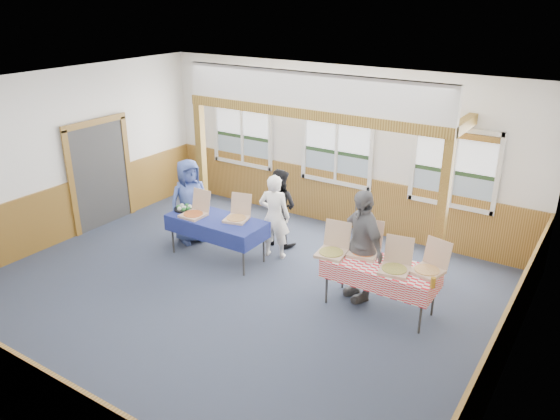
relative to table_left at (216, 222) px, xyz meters
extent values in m
plane|color=#252E3D|center=(1.04, -0.95, -0.70)|extent=(8.00, 8.00, 0.00)
plane|color=white|center=(1.04, -0.95, 2.50)|extent=(8.00, 8.00, 0.00)
plane|color=silver|center=(1.04, 2.55, 0.90)|extent=(8.00, 0.00, 8.00)
plane|color=silver|center=(1.04, -4.45, 0.90)|extent=(8.00, 0.00, 8.00)
plane|color=silver|center=(-2.96, -0.95, 0.90)|extent=(0.00, 8.00, 8.00)
plane|color=silver|center=(5.04, -0.95, 0.90)|extent=(0.00, 8.00, 8.00)
cube|color=brown|center=(1.04, 2.52, -0.15)|extent=(7.98, 0.05, 1.10)
cube|color=brown|center=(1.04, -4.43, -0.15)|extent=(7.98, 0.05, 1.10)
cube|color=brown|center=(-2.94, -0.95, -0.15)|extent=(0.05, 6.98, 1.10)
cube|color=brown|center=(5.01, -0.95, -0.15)|extent=(0.05, 6.98, 1.10)
cube|color=#313131|center=(-2.92, -0.05, 0.35)|extent=(0.06, 1.30, 2.10)
cube|color=silver|center=(-1.26, 2.49, 0.21)|extent=(1.52, 0.05, 0.08)
cube|color=silver|center=(-1.26, 2.49, 1.59)|extent=(1.52, 0.05, 0.08)
cube|color=silver|center=(-2.00, 2.49, 0.90)|extent=(0.08, 0.05, 1.46)
cube|color=silver|center=(-0.52, 2.49, 0.90)|extent=(0.08, 0.05, 1.46)
cube|color=silver|center=(-1.26, 2.49, 0.90)|extent=(0.05, 0.05, 1.30)
cube|color=gray|center=(-1.26, 2.53, 0.51)|extent=(1.40, 0.02, 0.52)
cube|color=#1D341A|center=(-1.26, 2.53, 0.81)|extent=(1.40, 0.02, 0.08)
cube|color=silver|center=(-1.26, 2.53, 1.20)|extent=(1.40, 0.02, 0.70)
cube|color=brown|center=(-1.26, 2.47, 1.49)|extent=(1.40, 0.07, 0.10)
cube|color=silver|center=(1.04, 2.49, 0.21)|extent=(1.52, 0.05, 0.08)
cube|color=silver|center=(1.04, 2.49, 1.59)|extent=(1.52, 0.05, 0.08)
cube|color=silver|center=(0.30, 2.49, 0.90)|extent=(0.08, 0.05, 1.46)
cube|color=silver|center=(1.78, 2.49, 0.90)|extent=(0.08, 0.05, 1.46)
cube|color=silver|center=(1.04, 2.49, 0.90)|extent=(0.05, 0.05, 1.30)
cube|color=gray|center=(1.04, 2.53, 0.51)|extent=(1.40, 0.02, 0.52)
cube|color=#1D341A|center=(1.04, 2.53, 0.81)|extent=(1.40, 0.02, 0.08)
cube|color=silver|center=(1.04, 2.53, 1.20)|extent=(1.40, 0.02, 0.70)
cube|color=brown|center=(1.04, 2.47, 1.49)|extent=(1.40, 0.07, 0.10)
cube|color=silver|center=(3.34, 2.49, 0.21)|extent=(1.52, 0.05, 0.08)
cube|color=silver|center=(3.34, 2.49, 1.59)|extent=(1.52, 0.05, 0.08)
cube|color=silver|center=(2.60, 2.49, 0.90)|extent=(0.08, 0.05, 1.46)
cube|color=silver|center=(4.08, 2.49, 0.90)|extent=(0.08, 0.05, 1.46)
cube|color=silver|center=(3.34, 2.49, 0.90)|extent=(0.05, 0.05, 1.30)
cube|color=gray|center=(3.34, 2.53, 0.51)|extent=(1.40, 0.02, 0.52)
cube|color=#1D341A|center=(3.34, 2.53, 0.81)|extent=(1.40, 0.02, 0.08)
cube|color=silver|center=(3.34, 2.53, 1.20)|extent=(1.40, 0.02, 0.70)
cube|color=brown|center=(3.34, 2.47, 1.49)|extent=(1.40, 0.07, 0.10)
cube|color=brown|center=(-1.46, 1.35, 0.50)|extent=(0.15, 0.15, 2.40)
cube|color=brown|center=(3.54, 1.35, 0.50)|extent=(0.15, 0.15, 2.40)
cube|color=brown|center=(1.04, 1.35, 1.79)|extent=(5.15, 0.18, 0.18)
cylinder|color=#313131|center=(-0.80, -0.30, -0.33)|extent=(0.04, 0.04, 0.73)
cylinder|color=#313131|center=(-0.80, 0.30, -0.33)|extent=(0.04, 0.04, 0.73)
cylinder|color=#313131|center=(0.80, -0.30, -0.33)|extent=(0.04, 0.04, 0.73)
cylinder|color=#313131|center=(0.80, 0.30, -0.33)|extent=(0.04, 0.04, 0.73)
cube|color=#313131|center=(0.00, 0.00, 0.04)|extent=(1.85, 1.20, 0.03)
cube|color=navy|center=(0.00, 0.00, 0.06)|extent=(1.93, 1.27, 0.01)
cube|color=navy|center=(0.00, -0.39, -0.09)|extent=(1.70, 0.54, 0.28)
cube|color=navy|center=(0.00, 0.39, -0.09)|extent=(1.70, 0.54, 0.28)
cylinder|color=#313131|center=(2.38, -0.30, -0.33)|extent=(0.04, 0.04, 0.73)
cylinder|color=#313131|center=(2.38, 0.25, -0.33)|extent=(0.04, 0.04, 0.73)
cylinder|color=#313131|center=(3.86, -0.30, -0.33)|extent=(0.04, 0.04, 0.73)
cylinder|color=#313131|center=(3.86, 0.25, -0.33)|extent=(0.04, 0.04, 0.73)
cube|color=#313131|center=(3.12, -0.03, 0.04)|extent=(1.67, 0.85, 0.03)
cube|color=red|center=(3.12, -0.03, 0.06)|extent=(1.73, 0.91, 0.01)
cube|color=red|center=(3.12, -0.39, -0.09)|extent=(1.65, 0.20, 0.28)
cube|color=red|center=(3.12, 0.34, -0.09)|extent=(1.65, 0.20, 0.28)
cube|color=tan|center=(-0.40, -0.15, 0.08)|extent=(0.39, 0.39, 0.04)
cylinder|color=#C8832F|center=(-0.40, -0.15, 0.11)|extent=(0.34, 0.34, 0.01)
cube|color=tan|center=(-0.40, 0.09, 0.29)|extent=(0.39, 0.09, 0.38)
cube|color=tan|center=(0.35, 0.12, 0.08)|extent=(0.46, 0.46, 0.04)
cylinder|color=#E2C269|center=(0.35, 0.12, 0.11)|extent=(0.40, 0.40, 0.01)
cube|color=tan|center=(0.30, 0.34, 0.29)|extent=(0.39, 0.18, 0.37)
cube|color=tan|center=(2.37, -0.17, 0.08)|extent=(0.46, 0.46, 0.05)
cylinder|color=gold|center=(2.37, -0.17, 0.11)|extent=(0.41, 0.41, 0.01)
cube|color=tan|center=(2.34, 0.08, 0.31)|extent=(0.43, 0.15, 0.41)
cube|color=tan|center=(2.77, 0.12, 0.08)|extent=(0.48, 0.48, 0.05)
cylinder|color=#C8832F|center=(2.77, 0.12, 0.11)|extent=(0.42, 0.42, 0.01)
cube|color=tan|center=(2.73, 0.38, 0.32)|extent=(0.44, 0.15, 0.42)
cube|color=tan|center=(3.37, -0.15, 0.08)|extent=(0.47, 0.47, 0.05)
cylinder|color=gold|center=(3.37, -0.15, 0.11)|extent=(0.41, 0.41, 0.01)
cube|color=tan|center=(3.33, 0.09, 0.30)|extent=(0.42, 0.16, 0.40)
cube|color=tan|center=(3.77, 0.07, 0.08)|extent=(0.48, 0.48, 0.05)
cylinder|color=#E2C269|center=(3.77, 0.07, 0.11)|extent=(0.42, 0.42, 0.01)
cube|color=tan|center=(3.82, 0.31, 0.30)|extent=(0.41, 0.19, 0.39)
cylinder|color=black|center=(-0.75, 0.00, 0.07)|extent=(0.37, 0.37, 0.03)
cylinder|color=white|center=(-0.75, 0.00, 0.10)|extent=(0.08, 0.08, 0.04)
sphere|color=#2C7430|center=(-0.65, 0.00, 0.10)|extent=(0.08, 0.08, 0.08)
sphere|color=silver|center=(-0.69, 0.08, 0.10)|extent=(0.08, 0.08, 0.08)
sphere|color=#2C7430|center=(-0.77, 0.10, 0.10)|extent=(0.08, 0.08, 0.08)
sphere|color=silver|center=(-0.84, 0.04, 0.10)|extent=(0.08, 0.08, 0.08)
sphere|color=#2C7430|center=(-0.84, -0.04, 0.10)|extent=(0.08, 0.08, 0.08)
sphere|color=silver|center=(-0.77, -0.10, 0.10)|extent=(0.08, 0.08, 0.08)
sphere|color=#2C7430|center=(-0.69, -0.08, 0.10)|extent=(0.08, 0.08, 0.08)
cylinder|color=#A3701B|center=(3.97, -0.28, 0.13)|extent=(0.07, 0.07, 0.15)
imported|color=white|center=(0.82, 0.60, 0.07)|extent=(0.64, 0.51, 1.54)
imported|color=black|center=(0.60, 1.09, 0.04)|extent=(0.74, 0.59, 1.48)
imported|color=#3C5097|center=(-0.87, 0.29, 0.11)|extent=(0.80, 0.93, 1.61)
imported|color=slate|center=(2.71, 0.14, 0.19)|extent=(1.11, 0.93, 1.78)
camera|label=1|loc=(5.74, -6.78, 3.78)|focal=35.00mm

